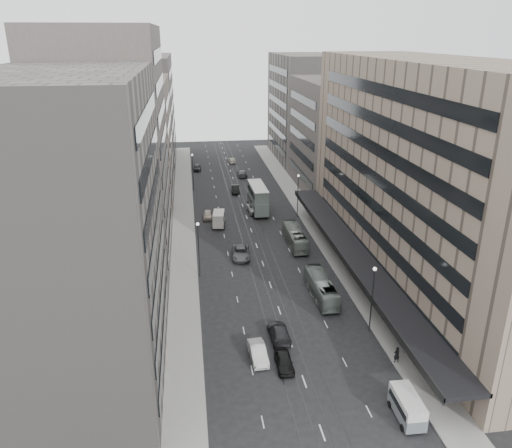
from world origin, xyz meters
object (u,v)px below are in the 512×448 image
double_decker (258,198)px  bus_near (321,287)px  pedestrian (397,355)px  panel_van (219,219)px  bus_far (295,237)px  sedan_0 (284,361)px  sedan_1 (258,353)px  sedan_2 (241,253)px  vw_microbus (407,406)px

double_decker → bus_near: bearing=-85.7°
double_decker → pedestrian: double_decker is taller
bus_near → panel_van: bearing=-67.8°
double_decker → panel_van: 10.94m
bus_near → bus_far: bus_far is taller
sedan_0 → sedan_1: size_ratio=0.91×
bus_far → sedan_1: bus_far is taller
double_decker → panel_van: size_ratio=2.18×
sedan_2 → pedestrian: size_ratio=3.13×
sedan_1 → pedestrian: 14.73m
double_decker → bus_far: bearing=-79.2°
bus_near → sedan_1: bus_near is taller
vw_microbus → sedan_0: size_ratio=1.07×
bus_far → bus_near: bearing=89.8°
bus_near → pedestrian: size_ratio=5.46×
sedan_1 → pedestrian: (14.45, -2.80, 0.29)m
panel_van → sedan_2: (2.51, -14.03, -0.70)m
double_decker → pedestrian: size_ratio=5.34×
bus_far → sedan_2: bus_far is taller
vw_microbus → sedan_2: size_ratio=0.80×
bus_near → bus_far: 17.69m
sedan_0 → sedan_2: (-1.50, 28.10, 0.07)m
vw_microbus → sedan_1: 16.18m
vw_microbus → double_decker: bearing=96.5°
sedan_1 → pedestrian: bearing=-13.9°
sedan_1 → double_decker: bearing=79.0°
bus_near → panel_van: bus_near is taller
double_decker → vw_microbus: bearing=-86.1°
bus_near → panel_van: 30.31m
bus_near → sedan_1: (-10.22, -12.32, -0.63)m
bus_near → vw_microbus: (1.91, -23.02, -0.03)m
bus_near → sedan_2: bearing=-57.1°
bus_far → vw_microbus: bus_far is taller
sedan_1 → pedestrian: size_ratio=2.56×
bus_near → sedan_0: bearing=60.9°
panel_van → vw_microbus: bearing=-67.7°
vw_microbus → sedan_2: (-11.11, 36.94, -0.57)m
bus_far → pedestrian: bus_far is taller
bus_near → sedan_2: (-9.20, 13.92, -0.60)m
bus_far → sedan_1: size_ratio=2.22×
sedan_1 → bus_near: bearing=47.4°
bus_near → double_decker: bearing=-84.8°
sedan_0 → pedestrian: (11.94, -0.95, 0.34)m
double_decker → sedan_0: (-4.17, -49.26, -2.16)m
bus_far → sedan_0: bearing=76.5°
bus_near → pedestrian: bearing=105.1°
bus_near → pedestrian: bus_near is taller
bus_far → sedan_0: bus_far is taller
panel_van → sedan_0: panel_van is taller
bus_near → double_decker: double_decker is taller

